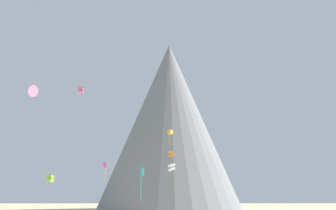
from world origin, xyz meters
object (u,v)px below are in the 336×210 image
kite_magenta_low (105,168)px  rock_massif (169,123)px  kite_pink_mid (33,91)px  kite_orange_mid (171,154)px  kite_gold_mid (170,132)px  kite_white_low (172,167)px  kite_rainbow_high (81,90)px  kite_cyan_low (142,178)px  kite_lime_low (50,179)px

kite_magenta_low → rock_massif: bearing=-57.9°
kite_pink_mid → kite_orange_mid: (28.18, 28.41, -8.65)m
kite_gold_mid → kite_white_low: 16.86m
kite_rainbow_high → kite_gold_mid: kite_rainbow_high is taller
rock_massif → kite_cyan_low: 72.77m
rock_massif → kite_cyan_low: size_ratio=14.81×
kite_pink_mid → kite_cyan_low: (22.82, -6.45, -17.29)m
kite_white_low → kite_lime_low: 29.28m
kite_gold_mid → kite_magenta_low: kite_gold_mid is taller
kite_gold_mid → kite_orange_mid: bearing=-50.9°
rock_massif → kite_pink_mid: (-27.82, -61.42, -8.50)m
kite_cyan_low → kite_pink_mid: bearing=-122.3°
kite_magenta_low → kite_pink_mid: kite_pink_mid is taller
kite_white_low → kite_rainbow_high: bearing=-90.7°
kite_rainbow_high → rock_massif: bearing=148.0°
kite_pink_mid → kite_lime_low: (-1.03, 17.01, -16.11)m
kite_gold_mid → kite_lime_low: kite_gold_mid is taller
kite_orange_mid → kite_magenta_low: bearing=-167.6°
rock_massif → kite_gold_mid: bearing=-90.3°
kite_orange_mid → kite_lime_low: 32.23m
rock_massif → kite_magenta_low: size_ratio=13.20×
kite_pink_mid → kite_cyan_low: size_ratio=0.50×
kite_magenta_low → kite_rainbow_high: bearing=136.4°
kite_gold_mid → kite_pink_mid: (-27.52, 0.80, 8.55)m
kite_rainbow_high → kite_cyan_low: size_ratio=0.62×
kite_pink_mid → kite_cyan_low: bearing=97.9°
kite_magenta_low → kite_pink_mid: bearing=124.0°
rock_massif → kite_rainbow_high: (-20.61, -53.94, -5.51)m
rock_massif → kite_magenta_low: rock_massif is taller
kite_orange_mid → kite_lime_low: size_ratio=0.49×
rock_massif → kite_pink_mid: size_ratio=29.86×
kite_cyan_low → kite_orange_mid: bearing=154.7°
kite_rainbow_high → kite_gold_mid: (20.31, -8.28, -11.54)m
kite_pink_mid → kite_cyan_low: kite_pink_mid is taller
rock_massif → kite_white_low: 51.16m
kite_orange_mid → kite_cyan_low: bearing=-99.2°
kite_gold_mid → kite_white_low: size_ratio=0.46×
rock_massif → kite_rainbow_high: size_ratio=23.81×
kite_magenta_low → kite_cyan_low: (12.40, -30.79, -4.31)m
kite_white_low → kite_magenta_low: size_ratio=1.00×
rock_massif → kite_rainbow_high: 58.00m
kite_cyan_low → rock_massif: bearing=159.3°
kite_pink_mid → kite_cyan_low: 29.35m
kite_orange_mid → kite_gold_mid: bearing=-91.8°
kite_orange_mid → kite_white_low: bearing=-90.9°
rock_massif → kite_orange_mid: bearing=-89.4°
kite_rainbow_high → kite_magenta_low: (3.21, 16.86, -15.97)m
kite_lime_low → kite_cyan_low: (23.84, -23.46, -1.18)m
kite_white_low → kite_pink_mid: kite_pink_mid is taller
kite_gold_mid → kite_orange_mid: (0.66, 29.22, -0.10)m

